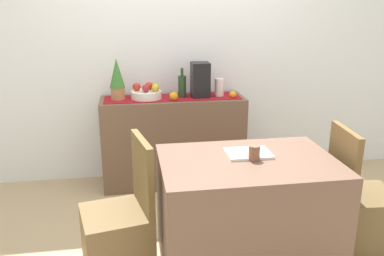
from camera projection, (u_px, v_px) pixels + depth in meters
ground_plane at (197, 232)px, 3.08m from camera, size 6.40×6.40×0.02m
room_wall_rear at (176, 38)px, 3.79m from camera, size 6.40×0.06×2.70m
sideboard_console at (173, 141)px, 3.81m from camera, size 1.31×0.42×0.83m
table_runner at (173, 98)px, 3.69m from camera, size 1.23×0.32×0.01m
fruit_bowl at (146, 95)px, 3.64m from camera, size 0.28×0.28×0.07m
apple_upper at (149, 86)px, 3.69m from camera, size 0.07×0.07×0.07m
apple_right at (146, 88)px, 3.58m from camera, size 0.07×0.07×0.07m
apple_center at (155, 87)px, 3.66m from camera, size 0.07×0.07×0.07m
apple_rear at (137, 87)px, 3.63m from camera, size 0.07×0.07×0.07m
apple_front at (155, 88)px, 3.60m from camera, size 0.07×0.07×0.07m
wine_bottle at (182, 86)px, 3.67m from camera, size 0.07×0.07×0.27m
coffee_maker at (200, 80)px, 3.68m from camera, size 0.16×0.18×0.32m
ceramic_vase at (219, 87)px, 3.73m from camera, size 0.08×0.08×0.17m
potted_plant at (117, 79)px, 3.56m from camera, size 0.14×0.14×0.37m
orange_loose_far at (174, 96)px, 3.58m from camera, size 0.08×0.08×0.08m
orange_loose_near_bowl at (233, 95)px, 3.68m from camera, size 0.06×0.06×0.06m
dining_table at (246, 213)px, 2.60m from camera, size 1.09×0.75×0.74m
open_book at (248, 153)px, 2.57m from camera, size 0.28×0.21×0.02m
coffee_cup at (254, 153)px, 2.47m from camera, size 0.07×0.07×0.09m
chair_near_window at (119, 238)px, 2.51m from camera, size 0.47×0.47×0.90m
chair_by_corner at (360, 217)px, 2.75m from camera, size 0.43×0.43×0.90m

